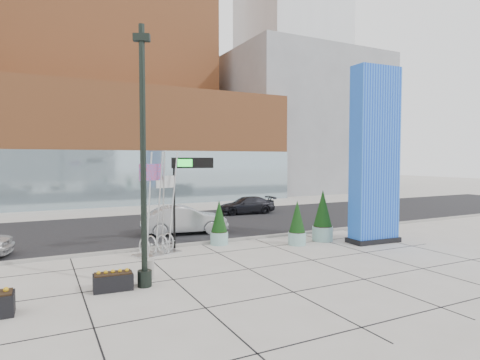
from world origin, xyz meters
name	(u,v)px	position (x,y,z in m)	size (l,w,h in m)	color
ground	(215,266)	(0.00, 0.00, 0.00)	(160.00, 160.00, 0.00)	#9E9991
street_asphalt	(151,227)	(0.00, 10.00, 0.01)	(80.00, 12.00, 0.02)	black
curb_edge	(182,245)	(0.00, 4.00, 0.06)	(80.00, 0.30, 0.12)	gray
tower_podium	(117,146)	(1.00, 27.00, 5.50)	(34.00, 10.00, 11.00)	#AE6032
tower_glass_front	(127,178)	(1.00, 22.20, 2.50)	(34.00, 0.60, 5.00)	#8CA5B2
building_grey_parking	(295,125)	(26.00, 32.00, 9.00)	(20.00, 18.00, 18.00)	slate
building_pale_office	(291,32)	(36.00, 48.00, 27.50)	(16.00, 16.00, 55.00)	#B2B7BC
blue_pylon	(375,158)	(9.00, 0.53, 4.26)	(2.70, 1.31, 8.82)	#0D36CA
lamp_post	(143,181)	(-3.07, -1.28, 3.50)	(0.58, 0.47, 8.55)	black
public_art_sculpture	(157,227)	(-1.48, 3.00, 1.20)	(2.23, 1.59, 4.57)	silver
concrete_bollard	(149,269)	(-2.73, -0.51, 0.34)	(0.35, 0.35, 0.68)	gray
overhead_street_sign	(189,170)	(0.28, 3.73, 3.69)	(2.03, 0.35, 4.30)	black
round_planter_east	(323,217)	(6.94, 2.01, 1.25)	(1.06, 1.06, 2.65)	#84B1AE
round_planter_mid	(297,224)	(5.20, 1.80, 1.04)	(0.88, 0.88, 2.20)	#84B1AE
round_planter_west	(219,223)	(1.80, 3.60, 1.04)	(0.88, 0.88, 2.21)	#84B1AE
box_planter_south	(113,281)	(-4.07, -1.20, 0.31)	(1.27, 0.70, 0.68)	black
car_silver_mid	(184,220)	(1.16, 7.02, 0.79)	(1.66, 4.77, 1.57)	#A5A8AD
car_dark_east	(246,205)	(8.17, 12.82, 0.65)	(1.82, 4.48, 1.30)	black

